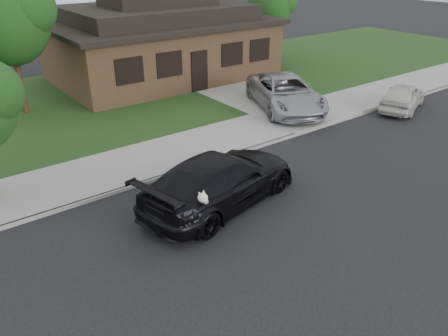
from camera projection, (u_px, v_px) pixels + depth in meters
ground at (289, 197)px, 13.73m from camera, size 120.00×120.00×0.00m
sidewalk at (200, 145)px, 17.29m from camera, size 60.00×3.00×0.12m
curb at (223, 158)px, 16.22m from camera, size 60.00×0.12×0.12m
lawn at (116, 96)px, 23.03m from camera, size 60.00×13.00×0.13m
driveway at (240, 90)px, 24.08m from camera, size 4.50×13.00×0.14m
sedan at (221, 180)px, 13.06m from camera, size 5.87×3.37×1.60m
minivan at (285, 93)px, 20.69m from camera, size 4.65×6.18×1.56m
white_compact at (403, 96)px, 21.07m from camera, size 4.10×2.77×1.30m
recycling_bin at (284, 111)px, 19.25m from camera, size 0.65×0.66×0.97m
house at (161, 42)px, 25.68m from camera, size 12.60×8.60×4.65m
tree_0 at (11, 15)px, 18.65m from camera, size 3.78×3.60×6.34m
tree_1 at (272, 5)px, 28.90m from camera, size 3.15×3.00×5.25m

